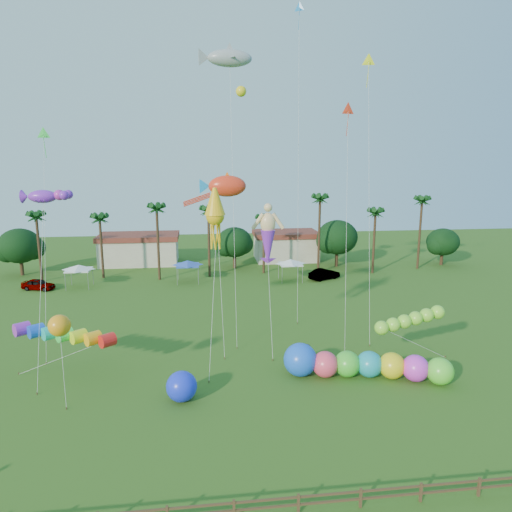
{
  "coord_description": "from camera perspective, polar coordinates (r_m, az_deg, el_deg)",
  "views": [
    {
      "loc": [
        -4.23,
        -24.03,
        16.03
      ],
      "look_at": [
        0.0,
        10.0,
        9.0
      ],
      "focal_mm": 32.0,
      "sensor_mm": 36.0,
      "label": 1
    }
  ],
  "objects": [
    {
      "name": "shark_kite",
      "position": [
        44.23,
        -3.31,
        23.44
      ],
      "size": [
        5.63,
        7.25,
        26.1
      ],
      "color": "#8E959B",
      "rests_on": "ground"
    },
    {
      "name": "spectator_b",
      "position": [
        37.76,
        6.5,
        -12.17
      ],
      "size": [
        1.06,
        1.07,
        1.74
      ],
      "primitive_type": "imported",
      "rotation": [
        0.0,
        0.0,
        -0.82
      ],
      "color": "gray",
      "rests_on": "ground"
    },
    {
      "name": "tree_line",
      "position": [
        69.47,
        -0.54,
        1.84
      ],
      "size": [
        69.46,
        8.91,
        11.0
      ],
      "color": "#3A2819",
      "rests_on": "ground"
    },
    {
      "name": "merman_kite",
      "position": [
        39.47,
        1.5,
        2.28
      ],
      "size": [
        2.43,
        4.88,
        12.18
      ],
      "color": "#F1C589",
      "rests_on": "ground"
    },
    {
      "name": "fish_kite",
      "position": [
        41.01,
        -3.61,
        8.71
      ],
      "size": [
        5.24,
        6.71,
        15.05
      ],
      "color": "red",
      "rests_on": "ground"
    },
    {
      "name": "rainbow_tube",
      "position": [
        36.87,
        -21.02,
        -9.94
      ],
      "size": [
        8.8,
        4.48,
        3.51
      ],
      "color": "red",
      "rests_on": "ground"
    },
    {
      "name": "lobster_kite",
      "position": [
        37.73,
        -25.12,
        6.75
      ],
      "size": [
        4.05,
        6.21,
        14.27
      ],
      "color": "purple",
      "rests_on": "ground"
    },
    {
      "name": "fence",
      "position": [
        24.1,
        5.33,
        -28.24
      ],
      "size": [
        36.12,
        0.12,
        1.0
      ],
      "color": "brown",
      "rests_on": "ground"
    },
    {
      "name": "green_worm",
      "position": [
        38.04,
        15.43,
        -8.66
      ],
      "size": [
        9.16,
        1.39,
        3.82
      ],
      "color": "#86E332",
      "rests_on": "ground"
    },
    {
      "name": "orange_ball_kite",
      "position": [
        32.18,
        -23.36,
        -8.0
      ],
      "size": [
        1.58,
        1.58,
        6.48
      ],
      "color": "orange",
      "rests_on": "ground"
    },
    {
      "name": "delta_kite_blue",
      "position": [
        49.3,
        5.42,
        27.55
      ],
      "size": [
        1.09,
        3.79,
        31.11
      ],
      "color": "blue",
      "rests_on": "ground"
    },
    {
      "name": "car_b",
      "position": [
        64.5,
        8.54,
        -2.24
      ],
      "size": [
        4.83,
        3.51,
        1.52
      ],
      "primitive_type": "imported",
      "rotation": [
        0.0,
        0.0,
        2.04
      ],
      "color": "#4C4C54",
      "rests_on": "ground"
    },
    {
      "name": "delta_kite_green",
      "position": [
        42.48,
        -25.02,
        13.17
      ],
      "size": [
        1.18,
        4.59,
        18.92
      ],
      "color": "#37EA4B",
      "rests_on": "ground"
    },
    {
      "name": "delta_kite_red",
      "position": [
        40.41,
        11.43,
        17.02
      ],
      "size": [
        1.3,
        3.51,
        20.97
      ],
      "color": "red",
      "rests_on": "ground"
    },
    {
      "name": "caterpillar_inflatable",
      "position": [
        36.26,
        12.87,
        -13.08
      ],
      "size": [
        12.45,
        5.2,
        2.56
      ],
      "rotation": [
        0.0,
        0.0,
        -0.25
      ],
      "color": "#FF4363",
      "rests_on": "ground"
    },
    {
      "name": "car_a",
      "position": [
        64.93,
        -25.57,
        -3.22
      ],
      "size": [
        4.47,
        2.79,
        1.42
      ],
      "primitive_type": "imported",
      "rotation": [
        0.0,
        0.0,
        1.28
      ],
      "color": "#4C4C54",
      "rests_on": "ground"
    },
    {
      "name": "delta_kite_yellow",
      "position": [
        44.22,
        13.9,
        22.07
      ],
      "size": [
        1.34,
        4.54,
        25.4
      ],
      "color": "yellow",
      "rests_on": "ground"
    },
    {
      "name": "squid_kite",
      "position": [
        35.61,
        -5.13,
        4.98
      ],
      "size": [
        2.07,
        4.98,
        14.26
      ],
      "color": "yellow",
      "rests_on": "ground"
    },
    {
      "name": "ground",
      "position": [
        29.19,
        2.61,
        -21.73
      ],
      "size": [
        160.0,
        160.0,
        0.0
      ],
      "primitive_type": "plane",
      "color": "#285116",
      "rests_on": "ground"
    },
    {
      "name": "blue_ball",
      "position": [
        32.75,
        -9.29,
        -15.79
      ],
      "size": [
        2.11,
        2.11,
        2.11
      ],
      "primitive_type": "sphere",
      "color": "#1B30F5",
      "rests_on": "ground"
    },
    {
      "name": "buildings_row",
      "position": [
        75.36,
        -6.09,
        0.79
      ],
      "size": [
        35.0,
        7.0,
        4.0
      ],
      "color": "beige",
      "rests_on": "ground"
    },
    {
      "name": "tent_row",
      "position": [
        61.83,
        -8.56,
        -0.95
      ],
      "size": [
        31.0,
        4.0,
        0.6
      ],
      "color": "white",
      "rests_on": "ground"
    }
  ]
}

